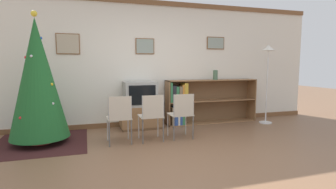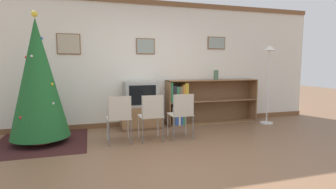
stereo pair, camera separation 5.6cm
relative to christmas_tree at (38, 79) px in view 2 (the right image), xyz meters
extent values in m
plane|color=brown|center=(2.03, -1.53, -1.10)|extent=(24.00, 24.00, 0.00)
cube|color=silver|center=(2.03, 0.87, 0.25)|extent=(8.29, 0.08, 2.70)
cube|color=brown|center=(2.03, 0.81, 1.55)|extent=(8.29, 0.03, 0.10)
cube|color=brown|center=(2.03, 0.81, -1.05)|extent=(8.29, 0.03, 0.10)
cube|color=brown|center=(0.45, 0.82, 0.64)|extent=(0.45, 0.02, 0.41)
cube|color=tan|center=(0.45, 0.81, 0.64)|extent=(0.41, 0.01, 0.37)
cube|color=brown|center=(2.00, 0.82, 0.63)|extent=(0.41, 0.02, 0.34)
cube|color=gray|center=(2.00, 0.81, 0.63)|extent=(0.37, 0.01, 0.30)
cube|color=brown|center=(3.68, 0.82, 0.74)|extent=(0.44, 0.02, 0.29)
cube|color=gray|center=(3.68, 0.81, 0.74)|extent=(0.41, 0.01, 0.25)
cube|color=#381919|center=(0.00, 0.00, -1.09)|extent=(1.49, 1.58, 0.01)
cylinder|color=maroon|center=(0.00, 0.00, -1.04)|extent=(0.36, 0.36, 0.10)
cone|color=#1E5B28|center=(0.00, 0.00, 0.01)|extent=(0.95, 0.95, 1.99)
sphere|color=yellow|center=(0.00, 0.00, 1.05)|extent=(0.10, 0.10, 0.10)
sphere|color=red|center=(-0.15, -0.01, 0.35)|extent=(0.05, 0.05, 0.05)
sphere|color=#1E4CB2|center=(0.08, 0.01, 0.67)|extent=(0.05, 0.05, 0.05)
sphere|color=silver|center=(-0.05, -0.14, 0.37)|extent=(0.04, 0.04, 0.04)
sphere|color=#1E4CB2|center=(0.13, 0.13, 0.22)|extent=(0.04, 0.04, 0.04)
sphere|color=gold|center=(0.22, -0.12, -0.09)|extent=(0.05, 0.05, 0.05)
sphere|color=silver|center=(0.24, -0.22, -0.39)|extent=(0.04, 0.04, 0.04)
sphere|color=red|center=(-0.22, -0.30, -0.59)|extent=(0.05, 0.05, 0.05)
cube|color=brown|center=(1.83, 0.55, -1.07)|extent=(0.80, 0.48, 0.05)
cube|color=olive|center=(1.83, 0.55, -0.83)|extent=(0.83, 0.50, 0.43)
cube|color=#9E9E99|center=(1.83, 0.55, -0.37)|extent=(0.66, 0.48, 0.50)
cube|color=black|center=(1.83, 0.31, -0.37)|extent=(0.54, 0.01, 0.39)
cube|color=#BCB29E|center=(1.27, -0.37, -0.66)|extent=(0.40, 0.40, 0.02)
cube|color=#BCB29E|center=(1.27, -0.57, -0.47)|extent=(0.35, 0.01, 0.38)
cylinder|color=#B2B2B2|center=(1.09, -0.19, -0.88)|extent=(0.02, 0.02, 0.42)
cylinder|color=#B2B2B2|center=(1.45, -0.19, -0.88)|extent=(0.02, 0.02, 0.42)
cylinder|color=#B2B2B2|center=(1.09, -0.55, -0.88)|extent=(0.02, 0.02, 0.42)
cylinder|color=#B2B2B2|center=(1.45, -0.55, -0.88)|extent=(0.02, 0.02, 0.42)
cylinder|color=#B2B2B2|center=(1.09, -0.55, -0.69)|extent=(0.02, 0.02, 0.82)
cylinder|color=#B2B2B2|center=(1.45, -0.55, -0.69)|extent=(0.02, 0.02, 0.82)
cube|color=#BCB29E|center=(1.83, -0.37, -0.66)|extent=(0.40, 0.40, 0.02)
cube|color=#BCB29E|center=(1.83, -0.57, -0.47)|extent=(0.35, 0.01, 0.38)
cylinder|color=#B2B2B2|center=(1.65, -0.19, -0.88)|extent=(0.02, 0.02, 0.42)
cylinder|color=#B2B2B2|center=(2.01, -0.19, -0.88)|extent=(0.02, 0.02, 0.42)
cylinder|color=#B2B2B2|center=(1.65, -0.55, -0.88)|extent=(0.02, 0.02, 0.42)
cylinder|color=#B2B2B2|center=(2.01, -0.55, -0.88)|extent=(0.02, 0.02, 0.42)
cylinder|color=#B2B2B2|center=(1.65, -0.55, -0.69)|extent=(0.02, 0.02, 0.82)
cylinder|color=#B2B2B2|center=(2.01, -0.55, -0.69)|extent=(0.02, 0.02, 0.82)
cube|color=#BCB29E|center=(2.38, -0.37, -0.66)|extent=(0.40, 0.40, 0.02)
cube|color=#BCB29E|center=(2.38, -0.57, -0.47)|extent=(0.35, 0.01, 0.38)
cylinder|color=#B2B2B2|center=(2.20, -0.19, -0.88)|extent=(0.02, 0.02, 0.42)
cylinder|color=#B2B2B2|center=(2.56, -0.19, -0.88)|extent=(0.02, 0.02, 0.42)
cylinder|color=#B2B2B2|center=(2.20, -0.55, -0.88)|extent=(0.02, 0.02, 0.42)
cylinder|color=#B2B2B2|center=(2.56, -0.55, -0.88)|extent=(0.02, 0.02, 0.42)
cylinder|color=#B2B2B2|center=(2.20, -0.55, -0.69)|extent=(0.02, 0.02, 0.82)
cylinder|color=#B2B2B2|center=(2.56, -0.55, -0.69)|extent=(0.02, 0.02, 0.82)
cube|color=olive|center=(2.44, 0.63, -0.60)|extent=(0.02, 0.36, 0.99)
cube|color=olive|center=(4.58, 0.63, -0.60)|extent=(0.02, 0.36, 0.99)
cube|color=olive|center=(3.51, 0.63, -0.12)|extent=(2.16, 0.36, 0.02)
cube|color=olive|center=(3.51, 0.63, -1.09)|extent=(2.16, 0.36, 0.02)
cube|color=olive|center=(3.51, 0.63, -0.58)|extent=(2.12, 0.36, 0.02)
cube|color=brown|center=(3.51, 0.80, -0.60)|extent=(2.16, 0.01, 0.99)
cube|color=#756047|center=(2.53, 0.58, -0.88)|extent=(0.05, 0.24, 0.39)
cube|color=#2D4C93|center=(2.60, 0.56, -0.88)|extent=(0.08, 0.22, 0.40)
cube|color=silver|center=(2.66, 0.60, -0.90)|extent=(0.04, 0.30, 0.34)
cube|color=#2D4C93|center=(2.71, 0.56, -0.90)|extent=(0.05, 0.20, 0.36)
cube|color=#337547|center=(2.77, 0.60, -0.87)|extent=(0.07, 0.29, 0.41)
cube|color=#337547|center=(2.49, 0.57, -0.36)|extent=(0.04, 0.23, 0.43)
cube|color=#232328|center=(2.56, 0.60, -0.39)|extent=(0.08, 0.30, 0.36)
cube|color=#337547|center=(2.63, 0.57, -0.40)|extent=(0.06, 0.24, 0.34)
cube|color=#756047|center=(2.70, 0.58, -0.40)|extent=(0.07, 0.25, 0.34)
cube|color=orange|center=(2.76, 0.58, -0.39)|extent=(0.04, 0.25, 0.37)
cube|color=gold|center=(2.83, 0.60, -0.37)|extent=(0.08, 0.29, 0.41)
cylinder|color=#47664C|center=(3.57, 0.58, 0.00)|extent=(0.11, 0.11, 0.21)
torus|color=#47664C|center=(3.57, 0.58, 0.10)|extent=(0.09, 0.09, 0.02)
cylinder|color=silver|center=(4.66, 0.17, -1.08)|extent=(0.28, 0.28, 0.03)
cylinder|color=silver|center=(4.66, 0.17, -0.26)|extent=(0.03, 0.03, 1.62)
cone|color=white|center=(4.66, 0.17, 0.61)|extent=(0.28, 0.28, 0.12)
camera|label=1|loc=(0.76, -4.78, 0.23)|focal=28.00mm
camera|label=2|loc=(0.82, -4.79, 0.23)|focal=28.00mm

